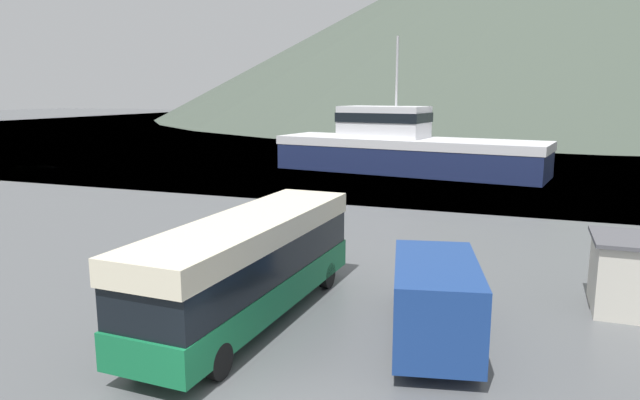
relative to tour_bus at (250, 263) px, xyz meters
name	(u,v)px	position (x,y,z in m)	size (l,w,h in m)	color
water_surface	(511,121)	(2.43, 138.05, -1.77)	(240.00, 240.00, 0.00)	slate
hill_backdrop	(569,8)	(15.50, 173.19, 29.30)	(236.26, 236.26, 62.15)	#3D473D
tour_bus	(250,263)	(0.00, 0.00, 0.00)	(2.76, 10.14, 3.13)	#146B3D
delivery_van	(434,296)	(5.38, 0.33, -0.48)	(3.40, 6.58, 2.43)	navy
fishing_boat	(404,147)	(-2.67, 33.85, 0.40)	(23.64, 9.35, 11.44)	#19234C
storage_bin	(197,247)	(-4.96, 4.86, -1.23)	(1.32, 1.24, 1.05)	olive
dock_kiosk	(635,275)	(10.84, 4.67, -0.57)	(2.58, 2.68, 2.37)	beige
small_boat	(411,159)	(-3.34, 40.36, -1.31)	(5.45, 6.36, 0.91)	maroon
mooring_bollard	(280,197)	(-6.66, 16.86, -1.34)	(0.44, 0.44, 0.80)	#B29919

